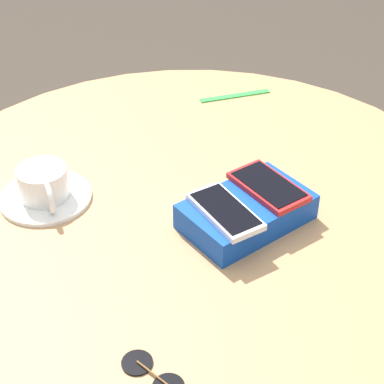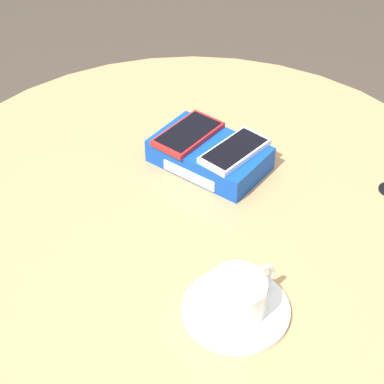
{
  "view_description": "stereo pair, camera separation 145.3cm",
  "coord_description": "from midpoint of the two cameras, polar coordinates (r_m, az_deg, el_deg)",
  "views": [
    {
      "loc": [
        0.45,
        0.82,
        1.44
      ],
      "look_at": [
        0.0,
        0.0,
        0.75
      ],
      "focal_mm": 60.0,
      "sensor_mm": 36.0,
      "label": 1
    },
    {
      "loc": [
        0.63,
        -0.62,
        1.51
      ],
      "look_at": [
        0.0,
        0.0,
        0.75
      ],
      "focal_mm": 60.0,
      "sensor_mm": 36.0,
      "label": 2
    }
  ],
  "objects": [
    {
      "name": "round_table",
      "position": [
        1.01,
        -29.47,
        -25.6
      ],
      "size": [
        1.09,
        1.09,
        0.73
      ],
      "color": "#2D2D2D",
      "rests_on": "ground_plane"
    },
    {
      "name": "phone_box",
      "position": [
        0.93,
        -27.55,
        -16.89
      ],
      "size": [
        0.23,
        0.16,
        0.05
      ],
      "color": "#0F42AD",
      "rests_on": "round_table"
    },
    {
      "name": "phone_red",
      "position": [
        0.94,
        -29.81,
        -14.11
      ],
      "size": [
        0.09,
        0.15,
        0.01
      ],
      "color": "red",
      "rests_on": "phone_box"
    },
    {
      "name": "phone_white",
      "position": [
        0.88,
        -26.09,
        -17.54
      ],
      "size": [
        0.07,
        0.14,
        0.01
      ],
      "color": "silver",
      "rests_on": "phone_box"
    },
    {
      "name": "saucer",
      "position": [
        0.83,
        -35.8,
        -38.95
      ],
      "size": [
        0.17,
        0.17,
        0.01
      ],
      "primitive_type": "cylinder",
      "color": "white",
      "rests_on": "round_table"
    },
    {
      "name": "coffee_cup",
      "position": [
        0.8,
        -36.75,
        -38.26
      ],
      "size": [
        0.09,
        0.12,
        0.06
      ],
      "color": "white",
      "rests_on": "saucer"
    }
  ]
}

